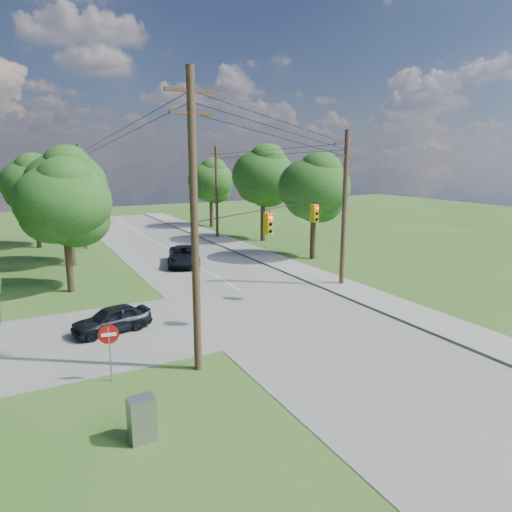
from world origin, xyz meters
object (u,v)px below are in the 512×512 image
car_main_north (184,256)px  control_cabinet (142,419)px  pole_sw (194,221)px  pole_north_w (82,196)px  car_cross_dark (112,319)px  pole_ne (344,207)px  pole_north_e (217,191)px  do_not_enter_sign (109,340)px

car_main_north → control_cabinet: (-9.09, -22.33, -0.08)m
pole_sw → control_cabinet: pole_sw is taller
pole_north_w → car_cross_dark: (-2.00, -23.70, -4.43)m
pole_ne → control_cabinet: (-16.82, -11.46, -4.75)m
car_cross_dark → control_cabinet: bearing=-16.5°
pole_ne → pole_north_e: (-0.00, 22.00, -0.34)m
pole_north_e → do_not_enter_sign: bearing=-120.2°
car_main_north → pole_north_e: bearing=74.4°
pole_north_w → do_not_enter_sign: pole_north_w is taller
pole_north_w → pole_north_e: bearing=0.0°
do_not_enter_sign → pole_sw: bearing=1.3°
pole_sw → car_cross_dark: (-2.40, 5.90, -5.52)m
pole_sw → pole_north_w: pole_sw is taller
car_main_north → do_not_enter_sign: (-9.20, -17.90, 0.92)m
pole_sw → do_not_enter_sign: (-3.43, 0.56, -4.51)m
pole_north_e → do_not_enter_sign: 33.78m
pole_ne → do_not_enter_sign: pole_ne is taller
pole_sw → control_cabinet: bearing=-130.7°
car_cross_dark → pole_sw: bearing=11.0°
pole_ne → pole_sw: bearing=-150.6°
pole_sw → car_cross_dark: 8.43m
car_main_north → do_not_enter_sign: do_not_enter_sign is taller
pole_ne → control_cabinet: pole_ne is taller
car_cross_dark → control_cabinet: size_ratio=2.73×
pole_north_e → control_cabinet: bearing=-116.7°
pole_sw → pole_north_w: bearing=90.8°
pole_ne → car_cross_dark: bearing=-173.9°
car_cross_dark → pole_north_w: bearing=164.1°
pole_sw → pole_north_e: 32.55m
pole_north_e → pole_ne: bearing=-90.0°
pole_sw → pole_ne: pole_sw is taller
car_main_north → control_cabinet: car_main_north is taller
pole_sw → pole_north_w: 29.62m
pole_north_w → do_not_enter_sign: (-3.03, -29.04, -3.41)m
pole_north_w → do_not_enter_sign: size_ratio=4.24×
car_cross_dark → do_not_enter_sign: do_not_enter_sign is taller
pole_north_w → car_cross_dark: size_ratio=2.54×
pole_north_e → car_main_north: (-7.73, -11.13, -4.33)m
pole_ne → do_not_enter_sign: 18.71m
car_main_north → control_cabinet: size_ratio=3.84×
car_cross_dark → car_main_north: car_main_north is taller
pole_sw → pole_north_e: bearing=65.5°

